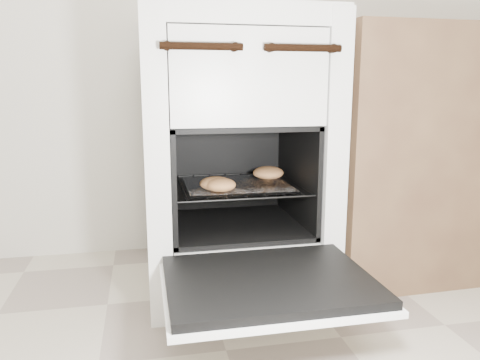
# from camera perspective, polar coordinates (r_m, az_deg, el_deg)

# --- Properties ---
(stove) EXTENTS (0.60, 0.67, 0.93)m
(stove) POSITION_cam_1_polar(r_m,az_deg,el_deg) (1.65, -1.05, 2.71)
(stove) COLOR white
(stove) RESTS_ON ground
(oven_door) EXTENTS (0.54, 0.42, 0.04)m
(oven_door) POSITION_cam_1_polar(r_m,az_deg,el_deg) (1.24, 3.51, -12.48)
(oven_door) COLOR black
(oven_door) RESTS_ON stove
(oven_rack) EXTENTS (0.44, 0.42, 0.01)m
(oven_rack) POSITION_cam_1_polar(r_m,az_deg,el_deg) (1.60, -0.59, -0.65)
(oven_rack) COLOR black
(oven_rack) RESTS_ON stove
(foil_sheet) EXTENTS (0.34, 0.30, 0.01)m
(foil_sheet) POSITION_cam_1_polar(r_m,az_deg,el_deg) (1.58, -0.45, -0.59)
(foil_sheet) COLOR white
(foil_sheet) RESTS_ON oven_rack
(baked_rolls) EXTENTS (0.34, 0.30, 0.04)m
(baked_rolls) POSITION_cam_1_polar(r_m,az_deg,el_deg) (1.55, -0.10, 0.10)
(baked_rolls) COLOR tan
(baked_rolls) RESTS_ON foil_sheet
(counter) EXTENTS (0.92, 0.63, 0.90)m
(counter) POSITION_cam_1_polar(r_m,az_deg,el_deg) (1.99, 21.58, 3.37)
(counter) COLOR brown
(counter) RESTS_ON ground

